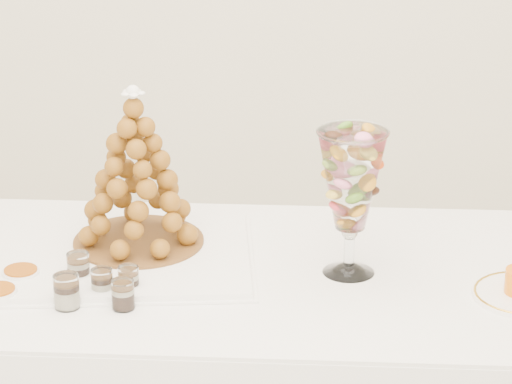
{
  "coord_description": "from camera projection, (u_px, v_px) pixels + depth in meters",
  "views": [
    {
      "loc": [
        0.26,
        -2.34,
        2.02
      ],
      "look_at": [
        0.06,
        0.22,
        0.99
      ],
      "focal_mm": 85.0,
      "sensor_mm": 36.0,
      "label": 1
    }
  ],
  "objects": [
    {
      "name": "lace_tray",
      "position": [
        120.0,
        257.0,
        2.91
      ],
      "size": [
        0.67,
        0.54,
        0.02
      ],
      "primitive_type": "cube",
      "rotation": [
        0.0,
        0.0,
        0.13
      ],
      "color": "white",
      "rests_on": "buffet_table"
    },
    {
      "name": "macaron_vase",
      "position": [
        351.0,
        182.0,
        2.77
      ],
      "size": [
        0.16,
        0.16,
        0.35
      ],
      "color": "white",
      "rests_on": "buffet_table"
    },
    {
      "name": "verrine_a",
      "position": [
        78.0,
        268.0,
        2.79
      ],
      "size": [
        0.06,
        0.06,
        0.07
      ],
      "primitive_type": "cylinder",
      "rotation": [
        0.0,
        0.0,
        0.12
      ],
      "color": "white",
      "rests_on": "buffet_table"
    },
    {
      "name": "verrine_b",
      "position": [
        102.0,
        283.0,
        2.72
      ],
      "size": [
        0.05,
        0.05,
        0.07
      ],
      "primitive_type": "cylinder",
      "rotation": [
        0.0,
        0.0,
        0.05
      ],
      "color": "white",
      "rests_on": "buffet_table"
    },
    {
      "name": "verrine_c",
      "position": [
        129.0,
        280.0,
        2.74
      ],
      "size": [
        0.06,
        0.06,
        0.06
      ],
      "primitive_type": "cylinder",
      "rotation": [
        0.0,
        0.0,
        -0.28
      ],
      "color": "white",
      "rests_on": "buffet_table"
    },
    {
      "name": "verrine_d",
      "position": [
        67.0,
        291.0,
        2.67
      ],
      "size": [
        0.06,
        0.06,
        0.08
      ],
      "primitive_type": "cylinder",
      "rotation": [
        0.0,
        0.0,
        0.03
      ],
      "color": "white",
      "rests_on": "buffet_table"
    },
    {
      "name": "verrine_e",
      "position": [
        123.0,
        295.0,
        2.67
      ],
      "size": [
        0.06,
        0.06,
        0.07
      ],
      "primitive_type": "cylinder",
      "rotation": [
        0.0,
        0.0,
        -0.17
      ],
      "color": "white",
      "rests_on": "buffet_table"
    },
    {
      "name": "ramekin_back",
      "position": [
        21.0,
        276.0,
        2.8
      ],
      "size": [
        0.09,
        0.09,
        0.03
      ],
      "primitive_type": "cylinder",
      "color": "white",
      "rests_on": "buffet_table"
    },
    {
      "name": "croquembouche",
      "position": [
        136.0,
        168.0,
        2.89
      ],
      "size": [
        0.32,
        0.32,
        0.4
      ],
      "rotation": [
        0.0,
        0.0,
        -0.13
      ],
      "color": "brown",
      "rests_on": "lace_tray"
    }
  ]
}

